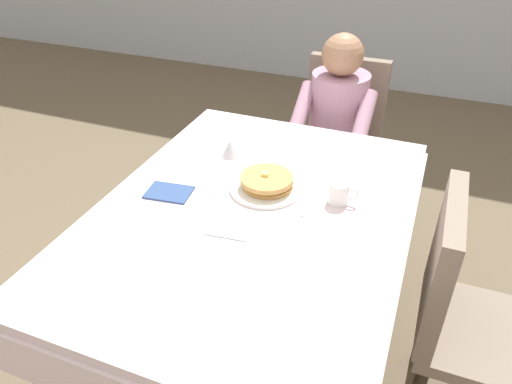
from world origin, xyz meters
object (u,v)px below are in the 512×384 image
at_px(fork_left_of_plate, 219,182).
at_px(knife_right_of_plate, 311,202).
at_px(chair_diner, 340,132).
at_px(spoon_near_edge, 224,236).
at_px(syrup_pitcher, 230,149).
at_px(plate_breakfast, 265,188).
at_px(breakfast_stack, 267,181).
at_px(dining_table_main, 252,229).
at_px(diner_person, 336,120).
at_px(chair_right_side, 462,308).
at_px(cup_coffee, 339,193).

height_order(fork_left_of_plate, knife_right_of_plate, same).
xyz_separation_m(chair_diner, spoon_near_edge, (-0.10, -1.35, 0.21)).
bearing_deg(fork_left_of_plate, chair_diner, -17.48).
height_order(syrup_pitcher, knife_right_of_plate, syrup_pitcher).
bearing_deg(plate_breakfast, breakfast_stack, 0.75).
distance_m(dining_table_main, diner_person, 1.02).
bearing_deg(dining_table_main, chair_diner, 86.42).
xyz_separation_m(chair_right_side, spoon_near_edge, (-0.80, -0.18, 0.21)).
bearing_deg(breakfast_stack, plate_breakfast, -179.25).
height_order(plate_breakfast, breakfast_stack, breakfast_stack).
distance_m(plate_breakfast, breakfast_stack, 0.03).
distance_m(syrup_pitcher, spoon_near_edge, 0.56).
distance_m(chair_right_side, plate_breakfast, 0.81).
height_order(diner_person, knife_right_of_plate, diner_person).
relative_size(diner_person, chair_right_side, 1.20).
relative_size(plate_breakfast, cup_coffee, 2.48).
xyz_separation_m(dining_table_main, plate_breakfast, (-0.00, 0.14, 0.10)).
relative_size(breakfast_stack, fork_left_of_plate, 1.19).
xyz_separation_m(dining_table_main, spoon_near_edge, (-0.03, -0.18, 0.09)).
distance_m(knife_right_of_plate, spoon_near_edge, 0.37).
distance_m(syrup_pitcher, fork_left_of_plate, 0.22).
distance_m(plate_breakfast, spoon_near_edge, 0.33).
bearing_deg(chair_diner, dining_table_main, 86.42).
bearing_deg(chair_diner, fork_left_of_plate, 75.85).
relative_size(chair_diner, spoon_near_edge, 6.20).
height_order(dining_table_main, spoon_near_edge, spoon_near_edge).
height_order(cup_coffee, syrup_pitcher, cup_coffee).
bearing_deg(knife_right_of_plate, spoon_near_edge, 149.97).
bearing_deg(dining_table_main, diner_person, 85.87).
bearing_deg(cup_coffee, diner_person, 103.87).
bearing_deg(spoon_near_edge, diner_person, 79.02).
xyz_separation_m(cup_coffee, syrup_pitcher, (-0.52, 0.17, -0.01)).
height_order(dining_table_main, diner_person, diner_person).
bearing_deg(chair_right_side, syrup_pitcher, -108.43).
xyz_separation_m(diner_person, fork_left_of_plate, (-0.26, -0.89, 0.07)).
distance_m(dining_table_main, cup_coffee, 0.35).
relative_size(cup_coffee, knife_right_of_plate, 0.57).
xyz_separation_m(fork_left_of_plate, knife_right_of_plate, (0.38, 0.00, 0.00)).
relative_size(chair_right_side, knife_right_of_plate, 4.65).
xyz_separation_m(chair_right_side, cup_coffee, (-0.49, 0.16, 0.25)).
bearing_deg(chair_right_side, diner_person, -145.48).
height_order(diner_person, plate_breakfast, diner_person).
bearing_deg(chair_diner, spoon_near_edge, 85.79).
relative_size(diner_person, cup_coffee, 9.91).
xyz_separation_m(dining_table_main, cup_coffee, (0.28, 0.16, 0.13)).
xyz_separation_m(plate_breakfast, breakfast_stack, (0.01, 0.00, 0.03)).
distance_m(breakfast_stack, cup_coffee, 0.28).
distance_m(chair_right_side, spoon_near_edge, 0.84).
bearing_deg(chair_diner, diner_person, 90.00).
xyz_separation_m(dining_table_main, chair_diner, (0.07, 1.17, -0.12)).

